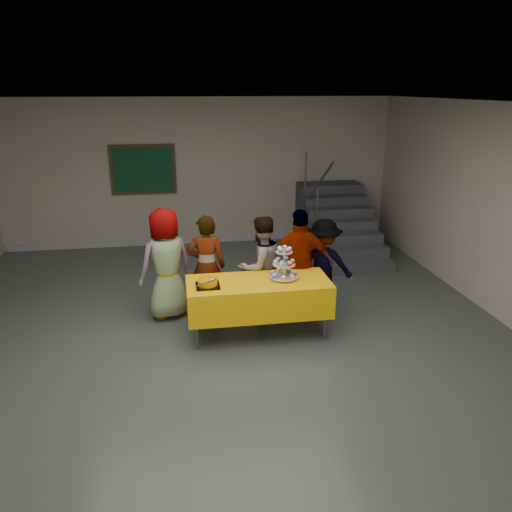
{
  "coord_description": "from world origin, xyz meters",
  "views": [
    {
      "loc": [
        -0.49,
        -5.32,
        3.19
      ],
      "look_at": [
        0.52,
        0.87,
        1.05
      ],
      "focal_mm": 35.0,
      "sensor_mm": 36.0,
      "label": 1
    }
  ],
  "objects": [
    {
      "name": "schoolchild_d",
      "position": [
        1.21,
        1.18,
        0.79
      ],
      "size": [
        0.95,
        0.44,
        1.59
      ],
      "primitive_type": "imported",
      "rotation": [
        0.0,
        0.0,
        3.09
      ],
      "color": "slate",
      "rests_on": "ground"
    },
    {
      "name": "bear_cake",
      "position": [
        -0.15,
        0.6,
        0.83
      ],
      "size": [
        0.32,
        0.36,
        0.12
      ],
      "color": "black",
      "rests_on": "bake_table"
    },
    {
      "name": "cupcake_stand",
      "position": [
        0.86,
        0.71,
        0.95
      ],
      "size": [
        0.38,
        0.38,
        0.44
      ],
      "color": "silver",
      "rests_on": "bake_table"
    },
    {
      "name": "bake_table",
      "position": [
        0.52,
        0.67,
        0.56
      ],
      "size": [
        1.88,
        0.78,
        0.77
      ],
      "color": "#595960",
      "rests_on": "ground"
    },
    {
      "name": "schoolchild_b",
      "position": [
        -0.11,
        1.4,
        0.75
      ],
      "size": [
        0.59,
        0.42,
        1.5
      ],
      "primitive_type": "imported",
      "rotation": [
        0.0,
        0.0,
        3.02
      ],
      "color": "slate",
      "rests_on": "ground"
    },
    {
      "name": "noticeboard",
      "position": [
        -1.12,
        4.96,
        1.6
      ],
      "size": [
        1.3,
        0.05,
        1.0
      ],
      "color": "#472B16",
      "rests_on": "ground"
    },
    {
      "name": "schoolchild_e",
      "position": [
        1.59,
        1.33,
        0.7
      ],
      "size": [
        1.01,
        0.74,
        1.39
      ],
      "primitive_type": "imported",
      "rotation": [
        0.0,
        0.0,
        2.87
      ],
      "color": "slate",
      "rests_on": "ground"
    },
    {
      "name": "schoolchild_a",
      "position": [
        -0.68,
        1.45,
        0.8
      ],
      "size": [
        0.93,
        0.79,
        1.61
      ],
      "primitive_type": "imported",
      "rotation": [
        0.0,
        0.0,
        3.58
      ],
      "color": "slate",
      "rests_on": "ground"
    },
    {
      "name": "room_shell",
      "position": [
        0.0,
        0.02,
        2.13
      ],
      "size": [
        10.0,
        10.04,
        3.02
      ],
      "color": "#4C514C",
      "rests_on": "ground"
    },
    {
      "name": "schoolchild_c",
      "position": [
        0.65,
        1.27,
        0.74
      ],
      "size": [
        0.88,
        0.8,
        1.49
      ],
      "primitive_type": "imported",
      "rotation": [
        0.0,
        0.0,
        3.54
      ],
      "color": "slate",
      "rests_on": "ground"
    },
    {
      "name": "staircase",
      "position": [
        2.7,
        4.13,
        0.49
      ],
      "size": [
        1.3,
        2.4,
        2.04
      ],
      "color": "#424447",
      "rests_on": "ground"
    }
  ]
}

